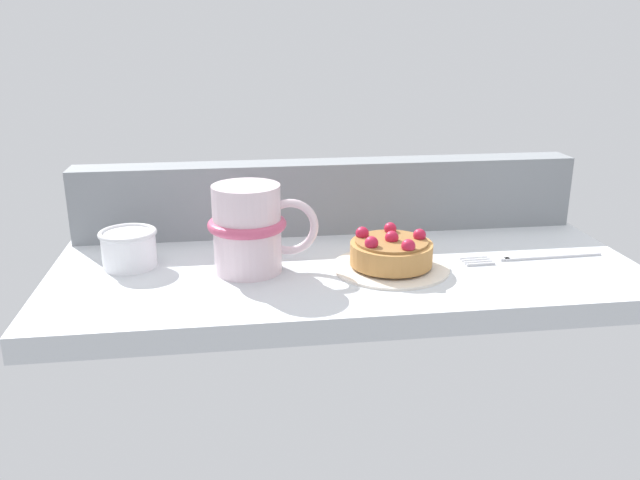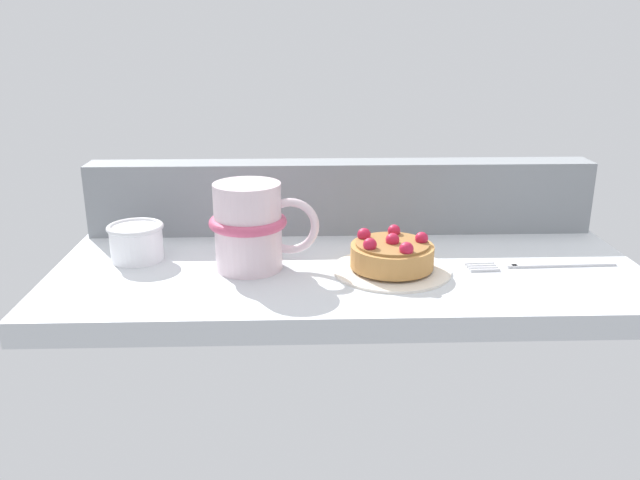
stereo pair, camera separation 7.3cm
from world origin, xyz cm
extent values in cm
cube|color=silver|center=(0.00, 0.00, -1.34)|extent=(68.53, 30.80, 2.68)
cube|color=gray|center=(0.00, 12.95, 4.79)|extent=(67.16, 4.91, 9.58)
cylinder|color=silver|center=(4.86, -2.82, 0.31)|extent=(13.57, 13.57, 0.62)
cylinder|color=silver|center=(4.86, -2.82, 0.16)|extent=(7.46, 7.46, 0.31)
cylinder|color=#B77F42|center=(4.86, -2.82, 1.89)|extent=(9.49, 9.49, 2.53)
cylinder|color=olive|center=(4.86, -2.82, 3.30)|extent=(8.35, 8.35, 0.30)
sphere|color=#B71938|center=(4.86, -2.82, 3.78)|extent=(1.58, 1.58, 1.58)
sphere|color=#B71938|center=(8.24, -2.47, 3.81)|extent=(1.49, 1.49, 1.49)
sphere|color=#B71938|center=(5.51, 0.53, 3.81)|extent=(1.49, 1.49, 1.49)
sphere|color=#B71938|center=(1.83, -0.86, 3.80)|extent=(1.58, 1.58, 1.58)
sphere|color=#B71938|center=(2.11, -4.59, 3.84)|extent=(1.55, 1.55, 1.55)
sphere|color=#B71938|center=(5.93, -6.02, 3.79)|extent=(1.57, 1.57, 1.57)
cylinder|color=silver|center=(-11.48, -1.24, 5.04)|extent=(7.67, 7.67, 10.09)
torus|color=#C64C70|center=(-11.48, -1.24, 5.58)|extent=(8.90, 8.90, 1.20)
torus|color=silver|center=(-6.66, -1.24, 5.04)|extent=(6.60, 0.95, 6.60)
cube|color=silver|center=(25.28, -1.86, 0.30)|extent=(12.45, 1.12, 0.60)
cube|color=silver|center=(19.07, -2.07, 0.30)|extent=(1.22, 0.60, 0.60)
cube|color=silver|center=(15.53, -1.09, 0.30)|extent=(3.51, 0.36, 0.60)
cube|color=silver|center=(15.56, -1.82, 0.30)|extent=(3.51, 0.36, 0.60)
cube|color=silver|center=(15.58, -2.55, 0.30)|extent=(3.51, 0.36, 0.60)
cube|color=silver|center=(15.61, -3.28, 0.30)|extent=(3.51, 0.36, 0.60)
cylinder|color=white|center=(-25.13, 2.07, 2.05)|extent=(6.19, 6.19, 4.10)
torus|color=silver|center=(-25.13, 2.07, 4.10)|extent=(6.66, 6.66, 0.60)
camera|label=1|loc=(-12.90, -71.08, 26.74)|focal=36.27mm
camera|label=2|loc=(-5.59, -71.70, 26.74)|focal=36.27mm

